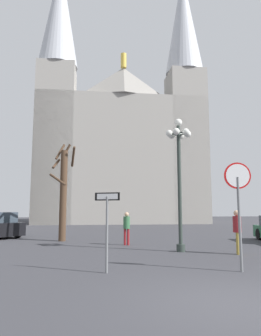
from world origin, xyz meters
The scene contains 8 objects.
ground_plane centered at (0.00, 0.00, 0.00)m, with size 120.00×120.00×0.00m, color #38383D.
cathedral centered at (1.73, 33.02, 10.47)m, with size 20.84×12.08×34.02m.
stop_sign centered at (1.50, 2.79, 2.18)m, with size 0.77×0.18×3.11m.
one_way_arrow_sign centered at (-2.27, 3.20, 1.44)m, with size 0.69×0.35×2.22m.
street_lamp centered at (1.09, 6.98, 3.66)m, with size 1.12×1.01×5.65m.
bare_tree centered at (-4.05, 11.97, 2.75)m, with size 1.42×1.42×5.49m.
pedestrian_walking centered at (3.06, 5.91, 1.03)m, with size 0.32×0.32×1.70m.
pedestrian_standing centered at (-0.81, 9.56, 0.96)m, with size 0.32×0.32×1.59m.
Camera 1 is at (-2.96, -5.57, 1.77)m, focal length 32.88 mm.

